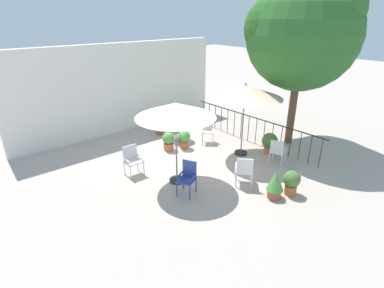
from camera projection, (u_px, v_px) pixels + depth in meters
ground_plane at (191, 166)px, 9.71m from camera, size 60.00×60.00×0.00m
villa_facade at (121, 88)px, 12.09m from camera, size 8.91×0.30×3.50m
terrace_railing at (253, 125)px, 11.21m from camera, size 0.03×5.82×1.01m
shade_tree at (303, 33)px, 10.01m from camera, size 3.93×3.74×5.75m
patio_umbrella_0 at (245, 92)px, 9.65m from camera, size 2.44×2.44×2.49m
patio_umbrella_1 at (175, 111)px, 7.96m from camera, size 2.19×2.19×2.42m
cafe_table_0 at (179, 127)px, 11.48m from camera, size 0.84×0.84×0.74m
patio_chair_0 at (244, 169)px, 8.42m from camera, size 0.69×0.69×0.89m
patio_chair_1 at (278, 150)px, 9.61m from camera, size 0.60×0.57×0.86m
patio_chair_2 at (188, 176)px, 8.04m from camera, size 0.60×0.58×0.92m
patio_chair_3 at (208, 129)px, 11.30m from camera, size 0.60×0.60×0.96m
patio_chair_4 at (132, 158)px, 9.00m from camera, size 0.50×0.43×0.91m
potted_plant_0 at (184, 138)px, 10.83m from camera, size 0.44×0.44×0.68m
potted_plant_1 at (159, 125)px, 12.09m from camera, size 0.52×0.53×0.71m
potted_plant_2 at (168, 141)px, 10.69m from camera, size 0.43×0.43×0.67m
potted_plant_3 at (275, 184)px, 7.86m from camera, size 0.45×0.45×0.77m
potted_plant_4 at (292, 181)px, 8.03m from camera, size 0.46×0.46×0.69m
potted_plant_5 at (270, 142)px, 10.41m from camera, size 0.54×0.54×0.75m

